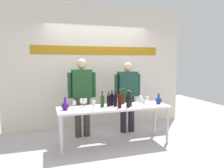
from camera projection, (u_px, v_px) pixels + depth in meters
name	position (u px, v px, depth m)	size (l,w,h in m)	color
ground_plane	(114.00, 144.00, 4.18)	(10.00, 10.00, 0.00)	#BAB2B5
back_wall	(98.00, 66.00, 5.28)	(4.48, 0.11, 3.00)	beige
display_table	(114.00, 110.00, 4.11)	(2.17, 0.61, 0.76)	white
decanter_blue_left	(65.00, 106.00, 3.81)	(0.14, 0.14, 0.23)	#4B108F
decanter_blue_right	(159.00, 100.00, 4.37)	(0.13, 0.13, 0.21)	#1632A1
presenter_left	(82.00, 93.00, 4.52)	(0.60, 0.22, 1.68)	#3D352D
presenter_right	(127.00, 93.00, 4.84)	(0.62, 0.22, 1.60)	#271D28
wine_bottle_0	(120.00, 101.00, 3.97)	(0.07, 0.07, 0.32)	#37070B
wine_bottle_1	(102.00, 100.00, 4.04)	(0.07, 0.07, 0.30)	#1D391A
wine_bottle_2	(130.00, 100.00, 4.12)	(0.07, 0.07, 0.30)	black
wine_bottle_3	(120.00, 98.00, 4.30)	(0.07, 0.07, 0.31)	#1A3B17
wine_bottle_4	(109.00, 100.00, 4.13)	(0.07, 0.07, 0.30)	black
wine_bottle_5	(123.00, 97.00, 4.38)	(0.07, 0.07, 0.32)	#4A2C0B
wine_bottle_6	(128.00, 100.00, 4.02)	(0.07, 0.07, 0.33)	black
wine_bottle_7	(115.00, 100.00, 4.11)	(0.07, 0.07, 0.32)	black
wine_bottle_8	(112.00, 99.00, 4.19)	(0.07, 0.07, 0.31)	black
wine_glass_left_0	(84.00, 102.00, 4.00)	(0.06, 0.06, 0.14)	white
wine_glass_left_1	(82.00, 101.00, 4.06)	(0.07, 0.07, 0.16)	white
wine_glass_left_2	(85.00, 101.00, 4.17)	(0.07, 0.07, 0.14)	white
wine_glass_left_3	(94.00, 103.00, 3.97)	(0.06, 0.06, 0.15)	white
wine_glass_left_4	(94.00, 104.00, 3.77)	(0.06, 0.06, 0.16)	white
wine_glass_left_5	(74.00, 103.00, 3.91)	(0.07, 0.07, 0.14)	white
wine_glass_right_0	(144.00, 102.00, 4.04)	(0.07, 0.07, 0.14)	white
wine_glass_right_1	(141.00, 98.00, 4.50)	(0.06, 0.06, 0.15)	white
wine_glass_right_2	(142.00, 99.00, 4.28)	(0.07, 0.07, 0.15)	white
wine_glass_right_3	(147.00, 99.00, 4.29)	(0.07, 0.07, 0.16)	white
wine_glass_right_4	(137.00, 100.00, 4.23)	(0.06, 0.06, 0.14)	white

